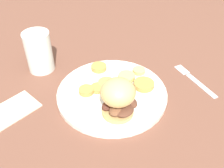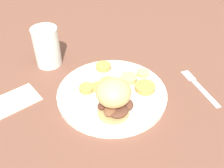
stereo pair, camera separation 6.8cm
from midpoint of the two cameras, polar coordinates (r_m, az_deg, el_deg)
ground_plane at (r=0.71m, az=-2.75°, el=-2.66°), size 4.00×4.00×0.00m
dinner_plate at (r=0.70m, az=-2.78°, el=-2.12°), size 0.29×0.29×0.02m
sandwich at (r=0.61m, az=-1.83°, el=-3.12°), size 0.09×0.09×0.10m
potato_round_0 at (r=0.72m, az=-4.20°, el=0.03°), size 0.05×0.05×0.01m
potato_round_1 at (r=0.73m, az=0.53°, el=1.48°), size 0.05×0.05×0.01m
potato_round_2 at (r=0.70m, az=-5.90°, el=-0.98°), size 0.04×0.04×0.01m
potato_round_3 at (r=0.76m, az=3.36°, el=2.81°), size 0.04×0.04×0.01m
potato_round_4 at (r=0.78m, az=-5.41°, el=3.56°), size 0.05×0.05×0.01m
potato_round_5 at (r=0.70m, az=-8.43°, el=-1.53°), size 0.04×0.04×0.01m
potato_round_6 at (r=0.71m, az=4.26°, el=-0.21°), size 0.06×0.06×0.01m
fork at (r=0.78m, az=15.30°, el=0.69°), size 0.16×0.02×0.00m
drinking_glass at (r=0.81m, az=-18.01°, el=6.62°), size 0.08×0.08×0.12m
napkin at (r=0.73m, az=-23.60°, el=-5.34°), size 0.12×0.15×0.01m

